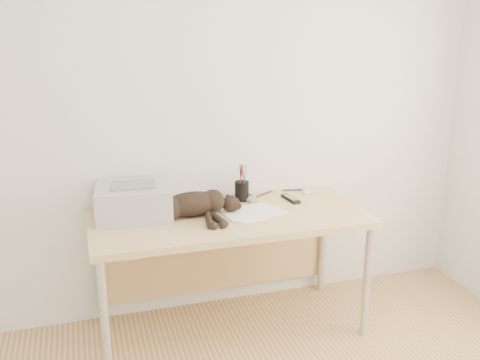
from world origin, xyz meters
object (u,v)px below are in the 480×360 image
object	(u,v)px
printer	(134,201)
mouse	(306,190)
cat	(189,206)
pen_cup	(242,191)
mug	(162,200)
desk	(226,232)

from	to	relation	value
printer	mouse	bearing A→B (deg)	7.07
cat	pen_cup	world-z (taller)	pen_cup
mug	pen_cup	distance (m)	0.50
printer	pen_cup	size ratio (longest dim) A/B	1.99
mug	mouse	xyz separation A→B (m)	(0.95, 0.02, -0.03)
desk	pen_cup	bearing A→B (deg)	47.05
printer	cat	world-z (taller)	printer
mug	mouse	bearing A→B (deg)	1.26
pen_cup	desk	bearing A→B (deg)	-132.95
desk	printer	distance (m)	0.58
desk	mouse	xyz separation A→B (m)	(0.60, 0.19, 0.15)
mouse	printer	bearing A→B (deg)	-150.58
mouse	pen_cup	bearing A→B (deg)	-153.47
cat	mug	distance (m)	0.25
desk	cat	bearing A→B (deg)	-169.82
mouse	mug	bearing A→B (deg)	-156.38
pen_cup	mug	bearing A→B (deg)	178.61
mug	mouse	world-z (taller)	mug
desk	cat	xyz separation A→B (m)	(-0.23, -0.04, 0.20)
cat	mug	xyz separation A→B (m)	(-0.12, 0.21, -0.02)
pen_cup	mouse	xyz separation A→B (m)	(0.45, 0.03, -0.05)
desk	mouse	world-z (taller)	mouse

